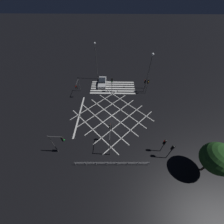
{
  "coord_description": "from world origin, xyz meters",
  "views": [
    {
      "loc": [
        -0.34,
        15.92,
        18.2
      ],
      "look_at": [
        0.0,
        0.0,
        1.02
      ],
      "focal_mm": 20.0,
      "sensor_mm": 36.0,
      "label": 1
    }
  ],
  "objects_px": {
    "traffic_light_nw_cross": "(171,149)",
    "traffic_light_se_cross": "(77,86)",
    "street_lamp_west": "(96,58)",
    "traffic_light_sw_main": "(145,83)",
    "traffic_light_median_south": "(112,82)",
    "street_tree_near": "(218,158)",
    "traffic_light_ne_main": "(58,141)",
    "traffic_light_median_north": "(110,136)",
    "street_lamp_east": "(150,65)",
    "traffic_light_nw_main": "(164,144)",
    "waiting_car": "(102,82)",
    "traffic_light_sw_cross": "(148,84)"
  },
  "relations": [
    {
      "from": "traffic_light_nw_cross",
      "to": "traffic_light_ne_main",
      "type": "xyz_separation_m",
      "value": [
        15.29,
        -0.54,
        0.73
      ]
    },
    {
      "from": "traffic_light_nw_main",
      "to": "waiting_car",
      "type": "height_order",
      "value": "traffic_light_nw_main"
    },
    {
      "from": "traffic_light_se_cross",
      "to": "traffic_light_median_north",
      "type": "xyz_separation_m",
      "value": [
        -7.4,
        12.73,
        0.78
      ]
    },
    {
      "from": "traffic_light_nw_main",
      "to": "traffic_light_median_north",
      "type": "bearing_deg",
      "value": -4.28
    },
    {
      "from": "traffic_light_median_south",
      "to": "street_lamp_west",
      "type": "distance_m",
      "value": 7.14
    },
    {
      "from": "traffic_light_median_south",
      "to": "street_tree_near",
      "type": "distance_m",
      "value": 21.54
    },
    {
      "from": "street_lamp_west",
      "to": "traffic_light_sw_cross",
      "type": "bearing_deg",
      "value": 153.11
    },
    {
      "from": "traffic_light_sw_main",
      "to": "traffic_light_median_north",
      "type": "relative_size",
      "value": 0.76
    },
    {
      "from": "traffic_light_sw_cross",
      "to": "street_lamp_west",
      "type": "relative_size",
      "value": 0.42
    },
    {
      "from": "traffic_light_nw_cross",
      "to": "street_lamp_east",
      "type": "relative_size",
      "value": 0.42
    },
    {
      "from": "traffic_light_sw_cross",
      "to": "street_lamp_east",
      "type": "relative_size",
      "value": 0.45
    },
    {
      "from": "traffic_light_se_cross",
      "to": "traffic_light_sw_cross",
      "type": "distance_m",
      "value": 15.13
    },
    {
      "from": "street_lamp_east",
      "to": "traffic_light_nw_cross",
      "type": "bearing_deg",
      "value": 91.42
    },
    {
      "from": "traffic_light_nw_main",
      "to": "traffic_light_ne_main",
      "type": "bearing_deg",
      "value": 1.69
    },
    {
      "from": "traffic_light_nw_main",
      "to": "traffic_light_ne_main",
      "type": "distance_m",
      "value": 14.62
    },
    {
      "from": "traffic_light_sw_main",
      "to": "traffic_light_median_south",
      "type": "bearing_deg",
      "value": 0.7
    },
    {
      "from": "traffic_light_sw_main",
      "to": "traffic_light_median_south",
      "type": "xyz_separation_m",
      "value": [
        7.3,
        0.09,
        0.21
      ]
    },
    {
      "from": "street_lamp_east",
      "to": "street_tree_near",
      "type": "height_order",
      "value": "street_lamp_east"
    },
    {
      "from": "traffic_light_nw_cross",
      "to": "traffic_light_median_north",
      "type": "xyz_separation_m",
      "value": [
        8.31,
        -1.54,
        0.73
      ]
    },
    {
      "from": "street_tree_near",
      "to": "traffic_light_median_north",
      "type": "bearing_deg",
      "value": -14.24
    },
    {
      "from": "traffic_light_sw_main",
      "to": "traffic_light_ne_main",
      "type": "xyz_separation_m",
      "value": [
        14.24,
        15.15,
        0.86
      ]
    },
    {
      "from": "street_lamp_west",
      "to": "traffic_light_se_cross",
      "type": "bearing_deg",
      "value": 61.56
    },
    {
      "from": "traffic_light_sw_main",
      "to": "street_lamp_east",
      "type": "distance_m",
      "value": 3.82
    },
    {
      "from": "traffic_light_se_cross",
      "to": "street_lamp_west",
      "type": "xyz_separation_m",
      "value": [
        -3.59,
        -6.62,
        3.09
      ]
    },
    {
      "from": "waiting_car",
      "to": "traffic_light_nw_cross",
      "type": "bearing_deg",
      "value": 30.41
    },
    {
      "from": "traffic_light_ne_main",
      "to": "street_lamp_west",
      "type": "xyz_separation_m",
      "value": [
        -3.17,
        -20.35,
        2.3
      ]
    },
    {
      "from": "traffic_light_ne_main",
      "to": "traffic_light_median_north",
      "type": "xyz_separation_m",
      "value": [
        -6.98,
        -1.0,
        -0.0
      ]
    },
    {
      "from": "traffic_light_se_cross",
      "to": "traffic_light_sw_cross",
      "type": "bearing_deg",
      "value": 92.94
    },
    {
      "from": "traffic_light_se_cross",
      "to": "street_lamp_east",
      "type": "distance_m",
      "value": 15.91
    },
    {
      "from": "traffic_light_se_cross",
      "to": "street_tree_near",
      "type": "xyz_separation_m",
      "value": [
        -20.13,
        15.96,
        1.42
      ]
    },
    {
      "from": "traffic_light_se_cross",
      "to": "street_lamp_east",
      "type": "height_order",
      "value": "street_lamp_east"
    },
    {
      "from": "traffic_light_nw_cross",
      "to": "traffic_light_se_cross",
      "type": "distance_m",
      "value": 21.22
    },
    {
      "from": "street_lamp_west",
      "to": "traffic_light_ne_main",
      "type": "bearing_deg",
      "value": 81.16
    },
    {
      "from": "traffic_light_nw_cross",
      "to": "traffic_light_sw_main",
      "type": "bearing_deg",
      "value": 3.84
    },
    {
      "from": "traffic_light_median_south",
      "to": "street_lamp_east",
      "type": "height_order",
      "value": "street_lamp_east"
    },
    {
      "from": "traffic_light_sw_cross",
      "to": "waiting_car",
      "type": "height_order",
      "value": "traffic_light_sw_cross"
    },
    {
      "from": "traffic_light_median_north",
      "to": "street_lamp_east",
      "type": "relative_size",
      "value": 0.53
    },
    {
      "from": "traffic_light_ne_main",
      "to": "street_lamp_east",
      "type": "xyz_separation_m",
      "value": [
        -14.87,
        -16.46,
        2.67
      ]
    },
    {
      "from": "traffic_light_nw_main",
      "to": "waiting_car",
      "type": "distance_m",
      "value": 20.22
    },
    {
      "from": "street_tree_near",
      "to": "traffic_light_se_cross",
      "type": "bearing_deg",
      "value": -38.41
    },
    {
      "from": "waiting_car",
      "to": "street_tree_near",
      "type": "bearing_deg",
      "value": 37.15
    },
    {
      "from": "traffic_light_median_south",
      "to": "street_lamp_west",
      "type": "relative_size",
      "value": 0.41
    },
    {
      "from": "traffic_light_sw_main",
      "to": "traffic_light_se_cross",
      "type": "height_order",
      "value": "traffic_light_se_cross"
    },
    {
      "from": "traffic_light_median_south",
      "to": "traffic_light_nw_cross",
      "type": "xyz_separation_m",
      "value": [
        -8.35,
        15.6,
        -0.08
      ]
    },
    {
      "from": "traffic_light_se_cross",
      "to": "street_tree_near",
      "type": "relative_size",
      "value": 0.58
    },
    {
      "from": "traffic_light_median_north",
      "to": "traffic_light_se_cross",
      "type": "bearing_deg",
      "value": 30.17
    },
    {
      "from": "traffic_light_sw_main",
      "to": "traffic_light_sw_cross",
      "type": "distance_m",
      "value": 0.84
    },
    {
      "from": "traffic_light_se_cross",
      "to": "street_lamp_west",
      "type": "distance_m",
      "value": 8.14
    },
    {
      "from": "traffic_light_median_south",
      "to": "street_lamp_west",
      "type": "bearing_deg",
      "value": -144.48
    },
    {
      "from": "traffic_light_nw_cross",
      "to": "traffic_light_se_cross",
      "type": "xyz_separation_m",
      "value": [
        15.71,
        -14.27,
        -0.05
      ]
    }
  ]
}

